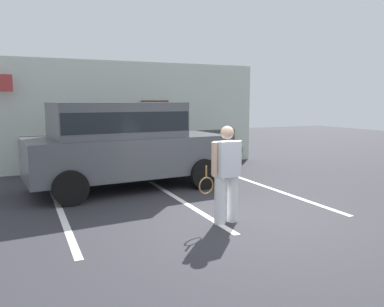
{
  "coord_description": "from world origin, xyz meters",
  "views": [
    {
      "loc": [
        -3.41,
        -5.74,
        2.09
      ],
      "look_at": [
        -0.31,
        1.2,
        1.05
      ],
      "focal_mm": 36.19,
      "sensor_mm": 36.0,
      "label": 1
    }
  ],
  "objects_px": {
    "parked_suv": "(123,141)",
    "tennis_player_man": "(226,173)",
    "potted_plant_secondary": "(234,151)",
    "potted_plant_by_porch": "(210,154)"
  },
  "relations": [
    {
      "from": "tennis_player_man",
      "to": "potted_plant_secondary",
      "type": "distance_m",
      "value": 6.4
    },
    {
      "from": "parked_suv",
      "to": "potted_plant_by_porch",
      "type": "relative_size",
      "value": 6.44
    },
    {
      "from": "tennis_player_man",
      "to": "potted_plant_secondary",
      "type": "xyz_separation_m",
      "value": [
        3.33,
        5.45,
        -0.44
      ]
    },
    {
      "from": "potted_plant_by_porch",
      "to": "tennis_player_man",
      "type": "bearing_deg",
      "value": -113.85
    },
    {
      "from": "parked_suv",
      "to": "tennis_player_man",
      "type": "xyz_separation_m",
      "value": [
        0.95,
        -3.31,
        -0.28
      ]
    },
    {
      "from": "potted_plant_secondary",
      "to": "parked_suv",
      "type": "bearing_deg",
      "value": -153.49
    },
    {
      "from": "parked_suv",
      "to": "potted_plant_secondary",
      "type": "xyz_separation_m",
      "value": [
        4.28,
        2.13,
        -0.72
      ]
    },
    {
      "from": "potted_plant_by_porch",
      "to": "potted_plant_secondary",
      "type": "height_order",
      "value": "potted_plant_secondary"
    },
    {
      "from": "potted_plant_by_porch",
      "to": "potted_plant_secondary",
      "type": "bearing_deg",
      "value": 13.44
    },
    {
      "from": "parked_suv",
      "to": "tennis_player_man",
      "type": "height_order",
      "value": "parked_suv"
    }
  ]
}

